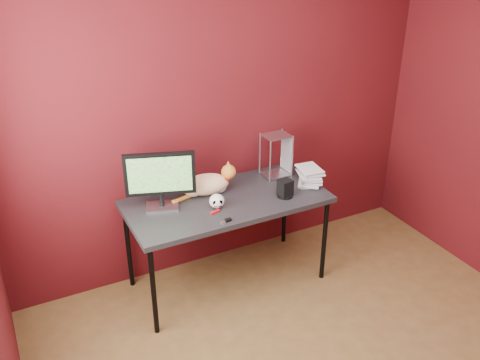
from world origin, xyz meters
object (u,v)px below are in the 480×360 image
desk (227,205)px  book_stack (303,104)px  skull_mug (217,201)px  speaker (285,189)px  cat (207,184)px  monitor (160,178)px

desk → book_stack: book_stack is taller
skull_mug → speaker: 0.53m
cat → book_stack: bearing=-0.8°
cat → desk: bearing=-45.8°
desk → monitor: 0.56m
cat → skull_mug: size_ratio=4.41×
book_stack → skull_mug: bearing=-173.8°
monitor → book_stack: book_stack is taller
desk → book_stack: size_ratio=1.16×
monitor → book_stack: size_ratio=0.37×
cat → speaker: size_ratio=3.76×
monitor → speaker: 0.93m
desk → book_stack: (0.63, -0.00, 0.70)m
skull_mug → speaker: speaker is taller
desk → cat: size_ratio=2.93×
skull_mug → book_stack: book_stack is taller
cat → skull_mug: bearing=-85.2°
monitor → cat: bearing=25.9°
cat → skull_mug: 0.23m
monitor → cat: (0.37, 0.05, -0.16)m
book_stack → cat: bearing=168.5°
monitor → speaker: monitor is taller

